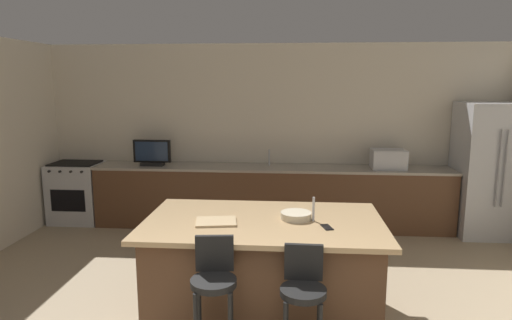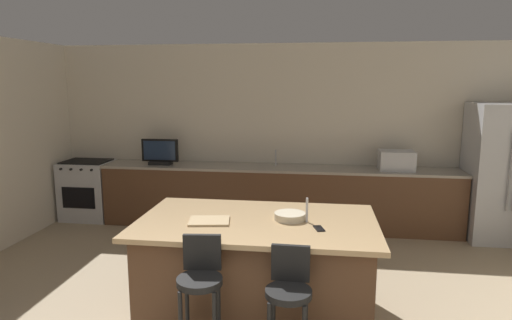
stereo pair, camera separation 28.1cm
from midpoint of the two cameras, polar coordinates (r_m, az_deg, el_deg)
The scene contains 14 objects.
wall_back at distance 6.82m, azimuth 1.23°, elevation 3.39°, with size 7.44×0.12×2.72m, color beige.
counter_back at distance 6.62m, azimuth 0.76°, elevation -4.76°, with size 5.25×0.62×0.91m.
kitchen_island at distance 4.16m, azimuth -1.04°, elevation -13.70°, with size 2.14×1.27×0.93m.
refrigerator at distance 6.92m, azimuth 26.67°, elevation -1.12°, with size 0.81×0.82×1.87m.
range_oven at distance 7.44m, azimuth -23.08°, elevation -3.85°, with size 0.75×0.63×0.93m.
microwave at distance 6.60m, azimuth 15.55°, elevation 0.12°, with size 0.48×0.36×0.28m, color #B7BABF.
tv_monitor at distance 6.79m, azimuth -14.43°, elevation 0.78°, with size 0.56×0.16×0.39m.
sink_faucet_back at distance 6.60m, azimuth 0.50°, elevation 0.32°, with size 0.02×0.02×0.24m, color #B2B2B7.
sink_faucet_island at distance 3.95m, azimuth 5.41°, elevation -6.35°, with size 0.02×0.02×0.22m, color #B2B2B7.
bar_stool_left at distance 3.44m, azimuth -7.87°, elevation -16.59°, with size 0.34×0.35×1.01m.
bar_stool_right at distance 3.40m, azimuth 3.63°, elevation -17.60°, with size 0.34×0.34×0.95m.
fruit_bowl at distance 4.02m, azimuth 3.18°, elevation -7.20°, with size 0.28×0.28×0.06m, color beige.
cell_phone at distance 3.82m, azimuth 7.04°, elevation -8.62°, with size 0.07×0.15×0.01m, color black.
cutting_board at distance 3.95m, azimuth -7.21°, elevation -7.92°, with size 0.35×0.27×0.02m, color tan.
Camera 1 is at (0.26, -1.78, 2.14)m, focal length 30.98 mm.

